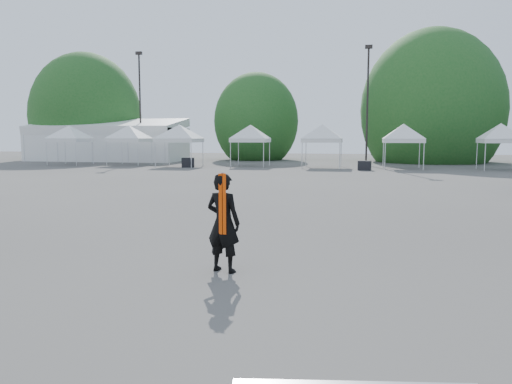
# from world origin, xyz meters

# --- Properties ---
(ground) EXTENTS (120.00, 120.00, 0.00)m
(ground) POSITION_xyz_m (0.00, 0.00, 0.00)
(ground) COLOR #474442
(ground) RESTS_ON ground
(marquee) EXTENTS (15.00, 6.25, 4.23)m
(marquee) POSITION_xyz_m (-22.00, 35.00, 1.97)
(marquee) COLOR white
(marquee) RESTS_ON ground
(light_pole_west) EXTENTS (0.60, 0.25, 10.30)m
(light_pole_west) POSITION_xyz_m (-18.00, 34.00, 5.77)
(light_pole_west) COLOR black
(light_pole_west) RESTS_ON ground
(light_pole_east) EXTENTS (0.60, 0.25, 9.80)m
(light_pole_east) POSITION_xyz_m (3.00, 32.00, 5.52)
(light_pole_east) COLOR black
(light_pole_east) RESTS_ON ground
(tree_far_w) EXTENTS (4.80, 4.80, 7.30)m
(tree_far_w) POSITION_xyz_m (-26.00, 38.00, 4.54)
(tree_far_w) COLOR #382314
(tree_far_w) RESTS_ON ground
(tree_mid_w) EXTENTS (4.16, 4.16, 6.33)m
(tree_mid_w) POSITION_xyz_m (-8.00, 40.00, 3.93)
(tree_mid_w) COLOR #382314
(tree_mid_w) RESTS_ON ground
(tree_mid_e) EXTENTS (5.12, 5.12, 7.79)m
(tree_mid_e) POSITION_xyz_m (9.00, 39.00, 4.84)
(tree_mid_e) COLOR #382314
(tree_mid_e) RESTS_ON ground
(tent_a) EXTENTS (4.06, 4.06, 3.88)m
(tent_a) POSITION_xyz_m (-21.55, 27.68, 3.06)
(tent_a) COLOR silver
(tent_a) RESTS_ON ground
(tent_b) EXTENTS (4.20, 4.20, 3.88)m
(tent_b) POSITION_xyz_m (-16.55, 28.52, 3.06)
(tent_b) COLOR silver
(tent_b) RESTS_ON ground
(tent_c) EXTENTS (4.44, 4.44, 3.88)m
(tent_c) POSITION_xyz_m (-11.66, 27.37, 3.06)
(tent_c) COLOR silver
(tent_c) RESTS_ON ground
(tent_d) EXTENTS (4.03, 4.03, 3.88)m
(tent_d) POSITION_xyz_m (-6.16, 28.76, 3.06)
(tent_d) COLOR silver
(tent_d) RESTS_ON ground
(tent_e) EXTENTS (4.25, 4.25, 3.88)m
(tent_e) POSITION_xyz_m (-0.39, 28.36, 3.06)
(tent_e) COLOR silver
(tent_e) RESTS_ON ground
(tent_f) EXTENTS (4.07, 4.07, 3.88)m
(tent_f) POSITION_xyz_m (5.60, 27.96, 3.06)
(tent_f) COLOR silver
(tent_f) RESTS_ON ground
(tent_g) EXTENTS (3.78, 3.78, 3.88)m
(tent_g) POSITION_xyz_m (12.24, 27.87, 3.06)
(tent_g) COLOR silver
(tent_g) RESTS_ON ground
(man) EXTENTS (0.74, 0.59, 1.77)m
(man) POSITION_xyz_m (0.10, -2.21, 0.89)
(man) COLOR black
(man) RESTS_ON ground
(crate_west) EXTENTS (1.10, 0.95, 0.73)m
(crate_west) POSITION_xyz_m (-10.64, 26.41, 0.37)
(crate_west) COLOR black
(crate_west) RESTS_ON ground
(crate_mid) EXTENTS (0.97, 0.81, 0.68)m
(crate_mid) POSITION_xyz_m (2.82, 25.59, 0.34)
(crate_mid) COLOR black
(crate_mid) RESTS_ON ground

